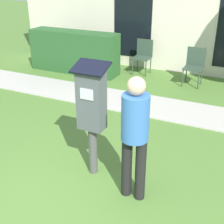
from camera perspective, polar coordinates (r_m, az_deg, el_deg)
ground_plane at (r=3.92m, az=-11.84°, el=-17.98°), size 40.00×40.00×0.00m
sidewalk at (r=6.57m, az=6.58°, el=1.24°), size 12.00×1.10×0.02m
building_facade at (r=8.63m, az=13.27°, el=17.44°), size 10.00×0.26×3.20m
parking_meter at (r=4.01m, az=-3.76°, el=1.11°), size 0.44×0.31×1.59m
person_standing at (r=3.59m, az=4.19°, el=-3.45°), size 0.32×0.32×1.58m
outdoor_chair_left at (r=8.52m, az=5.73°, el=10.54°), size 0.44×0.44×0.90m
outdoor_chair_middle at (r=7.84m, az=14.85°, el=8.56°), size 0.44×0.44×0.90m
hedge_row at (r=8.66m, az=-6.94°, el=10.87°), size 2.49×0.60×1.10m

